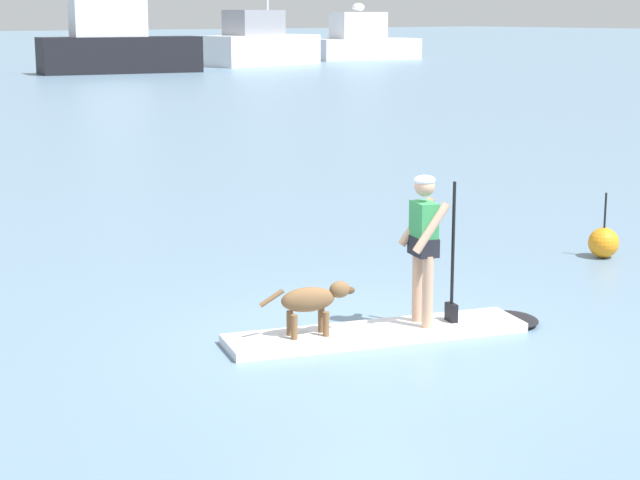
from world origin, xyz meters
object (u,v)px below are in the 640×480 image
marker_buoy (604,242)px  moored_boat_outer (117,43)px  person_paddler (425,239)px  paddleboard (396,331)px  moored_boat_port (261,44)px  dog (312,301)px  moored_boat_far_port (363,42)px

marker_buoy → moored_boat_outer: bearing=71.3°
person_paddler → marker_buoy: 4.76m
paddleboard → marker_buoy: size_ratio=3.86×
marker_buoy → moored_boat_port: bearing=61.0°
paddleboard → moored_boat_outer: size_ratio=0.38×
dog → moored_boat_port: 61.89m
dog → moored_boat_far_port: (44.94, 54.58, 0.84)m
paddleboard → moored_boat_outer: bearing=66.7°
dog → marker_buoy: 5.80m
moored_boat_outer → moored_boat_far_port: bearing=14.3°
paddleboard → moored_boat_port: (33.04, 52.04, 1.36)m
paddleboard → moored_boat_far_port: size_ratio=0.42×
moored_boat_far_port → moored_boat_port: bearing=-165.6°
dog → moored_boat_port: (33.94, 51.75, 0.94)m
person_paddler → moored_boat_far_port: size_ratio=0.19×
moored_boat_port → moored_boat_far_port: moored_boat_port is taller
paddleboard → moored_boat_port: moored_boat_port is taller
paddleboard → person_paddler: size_ratio=2.21×
moored_boat_outer → moored_boat_port: moored_boat_port is taller
dog → paddleboard: bearing=-17.8°
person_paddler → dog: bearing=162.2°
moored_boat_outer → moored_boat_far_port: size_ratio=1.12×
moored_boat_port → marker_buoy: moored_boat_port is taller
paddleboard → moored_boat_outer: moored_boat_outer is taller
moored_boat_far_port → marker_buoy: moored_boat_far_port is taller
moored_boat_port → marker_buoy: (-28.20, -50.93, -1.19)m
person_paddler → marker_buoy: size_ratio=1.75×
dog → marker_buoy: size_ratio=1.09×
moored_boat_outer → paddleboard: bearing=-113.3°
moored_boat_far_port → marker_buoy: bearing=-126.1°
moored_boat_port → moored_boat_outer: bearing=-165.8°
person_paddler → moored_boat_port: size_ratio=0.15×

